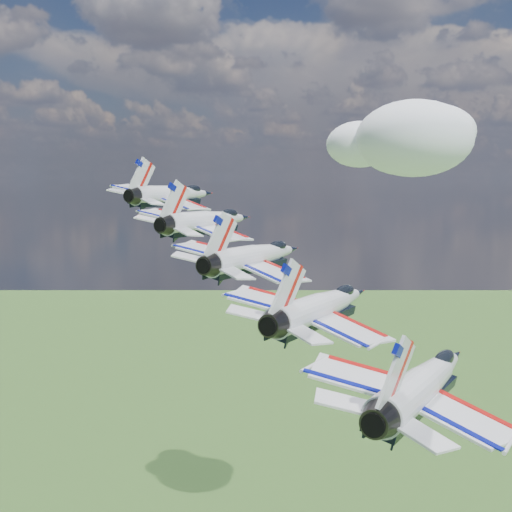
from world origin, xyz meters
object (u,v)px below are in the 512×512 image
at_px(jet_0, 174,194).
at_px(jet_2, 256,256).
at_px(jet_3, 323,306).
at_px(jet_4, 424,382).
at_px(jet_1, 209,221).

bearing_deg(jet_0, jet_2, -36.59).
height_order(jet_3, jet_4, jet_3).
bearing_deg(jet_4, jet_1, 143.41).
distance_m(jet_1, jet_3, 25.72).
height_order(jet_0, jet_3, jet_0).
bearing_deg(jet_3, jet_2, 143.41).
bearing_deg(jet_0, jet_1, -36.59).
distance_m(jet_3, jet_4, 12.86).
relative_size(jet_3, jet_4, 1.00).
height_order(jet_2, jet_4, jet_2).
relative_size(jet_2, jet_3, 1.00).
relative_size(jet_0, jet_1, 1.00).
height_order(jet_0, jet_2, jet_0).
xyz_separation_m(jet_2, jet_3, (9.05, -8.78, -2.54)).
distance_m(jet_0, jet_1, 12.86).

